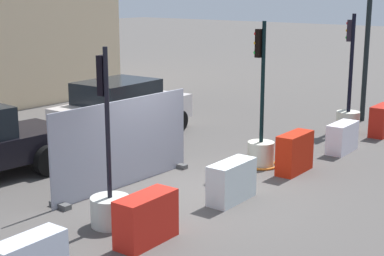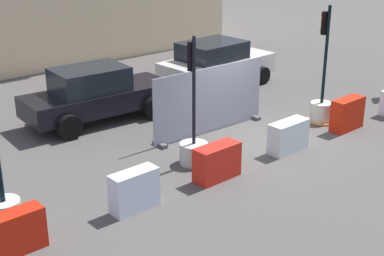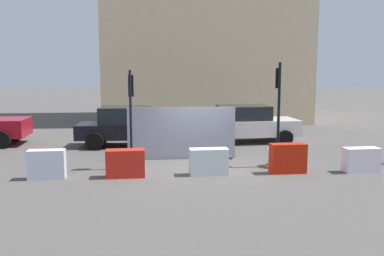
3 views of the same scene
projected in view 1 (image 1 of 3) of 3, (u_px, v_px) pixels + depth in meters
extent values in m
plane|color=#504C49|center=(194.00, 191.00, 12.24)|extent=(120.00, 120.00, 0.00)
cylinder|color=beige|center=(110.00, 211.00, 10.40)|extent=(0.70, 0.70, 0.53)
cylinder|color=black|center=(108.00, 124.00, 10.04)|extent=(0.08, 0.08, 2.64)
cube|color=black|center=(102.00, 76.00, 9.93)|extent=(0.18, 0.15, 0.69)
sphere|color=red|center=(99.00, 62.00, 9.94)|extent=(0.10, 0.10, 0.10)
sphere|color=orange|center=(100.00, 75.00, 9.99)|extent=(0.10, 0.10, 0.10)
sphere|color=green|center=(100.00, 88.00, 10.04)|extent=(0.10, 0.10, 0.10)
cylinder|color=silver|center=(261.00, 154.00, 13.95)|extent=(0.63, 0.63, 0.59)
cylinder|color=black|center=(263.00, 83.00, 13.56)|extent=(0.09, 0.09, 2.82)
cube|color=black|center=(259.00, 43.00, 13.41)|extent=(0.18, 0.16, 0.65)
sphere|color=red|center=(256.00, 34.00, 13.39)|extent=(0.10, 0.10, 0.10)
sphere|color=orange|center=(256.00, 43.00, 13.44)|extent=(0.10, 0.10, 0.10)
sphere|color=green|center=(256.00, 53.00, 13.49)|extent=(0.10, 0.10, 0.10)
torus|color=orange|center=(260.00, 165.00, 14.01)|extent=(0.83, 0.83, 0.05)
cylinder|color=silver|center=(348.00, 121.00, 17.54)|extent=(0.68, 0.68, 0.57)
cylinder|color=black|center=(351.00, 63.00, 17.15)|extent=(0.11, 0.11, 2.87)
cube|color=black|center=(350.00, 31.00, 17.03)|extent=(0.17, 0.16, 0.62)
sphere|color=red|center=(348.00, 23.00, 17.05)|extent=(0.09, 0.09, 0.09)
sphere|color=orange|center=(347.00, 30.00, 17.10)|extent=(0.09, 0.09, 0.09)
sphere|color=green|center=(347.00, 38.00, 17.14)|extent=(0.09, 0.09, 0.09)
cube|color=red|center=(146.00, 219.00, 9.66)|extent=(1.16, 0.53, 0.83)
cube|color=silver|center=(232.00, 181.00, 11.59)|extent=(1.18, 0.51, 0.80)
cube|color=red|center=(295.00, 153.00, 13.43)|extent=(1.12, 0.47, 0.92)
cube|color=white|center=(342.00, 138.00, 15.15)|extent=(1.12, 0.51, 0.76)
cube|color=#B11B11|center=(383.00, 120.00, 16.90)|extent=(1.13, 0.49, 0.88)
cylinder|color=black|center=(6.00, 147.00, 14.33)|extent=(0.71, 0.30, 0.70)
cylinder|color=black|center=(48.00, 161.00, 13.21)|extent=(0.71, 0.30, 0.70)
cube|color=silver|center=(124.00, 113.00, 16.87)|extent=(4.31, 2.11, 0.69)
cube|color=black|center=(117.00, 92.00, 16.51)|extent=(2.27, 1.75, 0.61)
cylinder|color=black|center=(129.00, 113.00, 18.52)|extent=(0.65, 0.32, 0.63)
cylinder|color=black|center=(178.00, 121.00, 17.43)|extent=(0.65, 0.32, 0.63)
cylinder|color=black|center=(67.00, 128.00, 16.46)|extent=(0.65, 0.32, 0.63)
cylinder|color=black|center=(118.00, 138.00, 15.37)|extent=(0.65, 0.32, 0.63)
cylinder|color=black|center=(367.00, 40.00, 18.34)|extent=(0.16, 0.16, 5.16)
cube|color=#9194A4|center=(124.00, 143.00, 12.39)|extent=(3.83, 0.04, 1.87)
cube|color=#4C4C4C|center=(60.00, 205.00, 11.30)|extent=(0.16, 0.50, 0.10)
cube|color=#4C4C4C|center=(178.00, 165.00, 13.88)|extent=(0.16, 0.50, 0.10)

